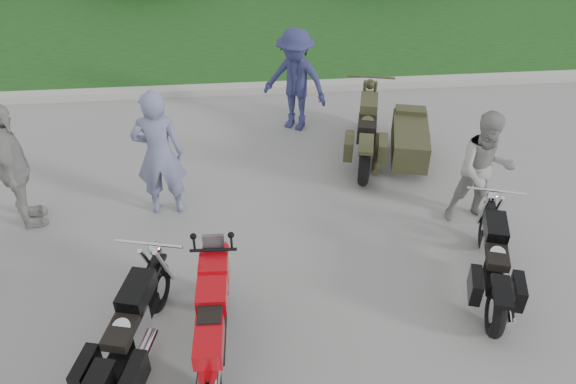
{
  "coord_description": "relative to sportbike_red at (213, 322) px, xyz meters",
  "views": [
    {
      "loc": [
        -0.21,
        -4.58,
        5.11
      ],
      "look_at": [
        0.31,
        1.34,
        0.8
      ],
      "focal_mm": 35.0,
      "sensor_mm": 36.0,
      "label": 1
    }
  ],
  "objects": [
    {
      "name": "ground",
      "position": [
        0.65,
        0.55,
        -0.54
      ],
      "size": [
        80.0,
        80.0,
        0.0
      ],
      "primitive_type": "plane",
      "color": "#969691",
      "rests_on": "ground"
    },
    {
      "name": "curb",
      "position": [
        0.65,
        6.55,
        -0.46
      ],
      "size": [
        60.0,
        0.3,
        0.15
      ],
      "primitive_type": "cube",
      "color": "#B2B0A8",
      "rests_on": "ground"
    },
    {
      "name": "grass_strip",
      "position": [
        0.65,
        10.7,
        -0.47
      ],
      "size": [
        60.0,
        8.0,
        0.14
      ],
      "primitive_type": "cube",
      "color": "#2B6121",
      "rests_on": "ground"
    },
    {
      "name": "sportbike_red",
      "position": [
        0.0,
        0.0,
        0.0
      ],
      "size": [
        0.35,
        1.92,
        0.91
      ],
      "rotation": [
        0.0,
        0.0,
        -0.04
      ],
      "color": "black",
      "rests_on": "ground"
    },
    {
      "name": "cruiser_left",
      "position": [
        -0.88,
        -0.08,
        -0.1
      ],
      "size": [
        0.68,
        2.2,
        0.86
      ],
      "rotation": [
        0.0,
        0.0,
        -0.24
      ],
      "color": "black",
      "rests_on": "ground"
    },
    {
      "name": "cruiser_right",
      "position": [
        3.35,
        0.7,
        -0.13
      ],
      "size": [
        0.74,
        2.03,
        0.8
      ],
      "rotation": [
        0.0,
        0.0,
        -0.3
      ],
      "color": "black",
      "rests_on": "ground"
    },
    {
      "name": "cruiser_sidecar",
      "position": [
        2.84,
        3.76,
        -0.11
      ],
      "size": [
        1.46,
        2.32,
        0.9
      ],
      "rotation": [
        0.0,
        0.0,
        -0.23
      ],
      "color": "black",
      "rests_on": "ground"
    },
    {
      "name": "person_stripe",
      "position": [
        -0.76,
        2.71,
        0.43
      ],
      "size": [
        0.71,
        0.46,
        1.93
      ],
      "primitive_type": "imported",
      "rotation": [
        0.0,
        0.0,
        3.14
      ],
      "color": "slate",
      "rests_on": "ground"
    },
    {
      "name": "person_grey",
      "position": [
        3.68,
        2.09,
        0.32
      ],
      "size": [
        0.88,
        0.71,
        1.71
      ],
      "primitive_type": "imported",
      "rotation": [
        0.0,
        0.0,
        -0.08
      ],
      "color": "#979892",
      "rests_on": "ground"
    },
    {
      "name": "person_denim",
      "position": [
        1.37,
        5.02,
        0.39
      ],
      "size": [
        1.38,
        1.21,
        1.85
      ],
      "primitive_type": "imported",
      "rotation": [
        0.0,
        0.0,
        -0.55
      ],
      "color": "navy",
      "rests_on": "ground"
    },
    {
      "name": "person_back",
      "position": [
        -2.68,
        2.58,
        0.4
      ],
      "size": [
        0.78,
        1.18,
        1.87
      ],
      "primitive_type": "imported",
      "rotation": [
        0.0,
        0.0,
        1.89
      ],
      "color": "#999A94",
      "rests_on": "ground"
    }
  ]
}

